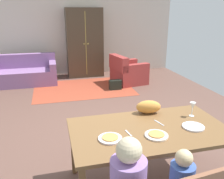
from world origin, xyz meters
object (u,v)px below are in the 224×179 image
wine_glass (193,106)px  armoire (85,43)px  plate_near_man (110,138)px  handbag (115,85)px  cat (148,107)px  armchair (127,72)px  couch (25,73)px  plate_near_child (156,135)px  dining_table (149,134)px  plate_near_woman (193,127)px

wine_glass → armoire: bearing=96.7°
plate_near_man → handbag: size_ratio=0.78×
cat → armchair: bearing=86.5°
couch → armchair: 2.94m
cat → armchair: size_ratio=0.32×
plate_near_man → couch: (-1.29, 4.94, -0.47)m
plate_near_child → armoire: 5.49m
cat → dining_table: bearing=-99.7°
plate_near_man → plate_near_woman: size_ratio=1.00×
plate_near_child → armchair: bearing=75.9°
plate_near_child → handbag: size_ratio=0.78×
couch → plate_near_child: bearing=-70.4°
plate_near_man → wine_glass: 1.18m
wine_glass → handbag: bearing=90.9°
plate_near_child → armchair: armchair is taller
plate_near_child → cat: bearing=75.7°
dining_table → plate_near_woman: 0.51m
cat → couch: (-1.93, 4.41, -0.54)m
dining_table → armchair: size_ratio=1.78×
dining_table → armoire: size_ratio=0.85×
plate_near_woman → couch: size_ratio=0.14×
couch → handbag: bearing=-26.1°
plate_near_child → plate_near_woman: same height
dining_table → wine_glass: bearing=15.6°
couch → cat: bearing=-66.4°
handbag → plate_near_man: bearing=-105.9°
armoire → plate_near_man: bearing=-95.6°
couch → armchair: bearing=-13.1°
plate_near_man → cat: 0.83m
plate_near_man → plate_near_child: same height
dining_table → plate_near_man: (-0.49, -0.12, 0.08)m
plate_near_child → armoire: size_ratio=0.12×
plate_near_child → plate_near_woman: bearing=9.2°
dining_table → couch: bearing=110.3°
couch → handbag: couch is taller
dining_table → plate_near_man: size_ratio=7.16×
plate_near_man → armchair: 4.58m
plate_near_woman → cat: bearing=124.0°
armchair → plate_near_man: bearing=-110.3°
cat → armchair: (0.94, 3.74, -0.53)m
armoire → plate_near_child: bearing=-90.4°
dining_table → couch: couch is taller
plate_near_woman → wine_glass: 0.34m
plate_near_man → plate_near_woman: (0.98, 0.02, 0.00)m
cat → handbag: size_ratio=1.00×
plate_near_woman → couch: 5.44m
plate_near_man → plate_near_woman: same height
armchair → cat: bearing=-104.0°
plate_near_child → plate_near_man: bearing=173.1°
armoire → dining_table: bearing=-90.4°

